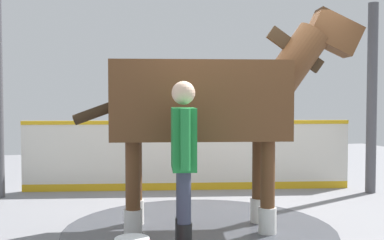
{
  "coord_description": "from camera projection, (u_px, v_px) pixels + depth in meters",
  "views": [
    {
      "loc": [
        -2.06,
        -5.28,
        1.5
      ],
      "look_at": [
        -0.61,
        -0.59,
        1.28
      ],
      "focal_mm": 44.04,
      "sensor_mm": 36.0,
      "label": 1
    }
  ],
  "objects": [
    {
      "name": "ground_plane",
      "position": [
        226.0,
        223.0,
        5.72
      ],
      "size": [
        16.0,
        16.0,
        0.02
      ],
      "primitive_type": "cube",
      "color": "gray"
    },
    {
      "name": "wet_patch",
      "position": [
        199.0,
        228.0,
        5.43
      ],
      "size": [
        3.12,
        3.12,
        0.0
      ],
      "primitive_type": "cylinder",
      "color": "#42444C",
      "rests_on": "ground"
    },
    {
      "name": "barrier_wall",
      "position": [
        188.0,
        158.0,
        7.72
      ],
      "size": [
        5.22,
        1.34,
        1.14
      ],
      "color": "silver",
      "rests_on": "ground"
    },
    {
      "name": "roof_post_near",
      "position": [
        372.0,
        98.0,
        7.45
      ],
      "size": [
        0.16,
        0.16,
        3.0
      ],
      "primitive_type": "cylinder",
      "color": "#4C4C51",
      "rests_on": "ground"
    },
    {
      "name": "horse",
      "position": [
        210.0,
        104.0,
        5.37
      ],
      "size": [
        3.26,
        1.31,
        2.54
      ],
      "rotation": [
        0.0,
        0.0,
        -0.24
      ],
      "color": "brown",
      "rests_on": "ground"
    },
    {
      "name": "handler",
      "position": [
        183.0,
        155.0,
        4.48
      ],
      "size": [
        0.32,
        0.66,
        1.67
      ],
      "rotation": [
        0.0,
        0.0,
        2.92
      ],
      "color": "black",
      "rests_on": "ground"
    }
  ]
}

